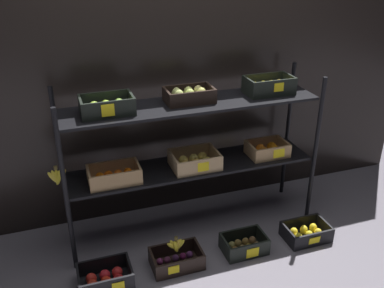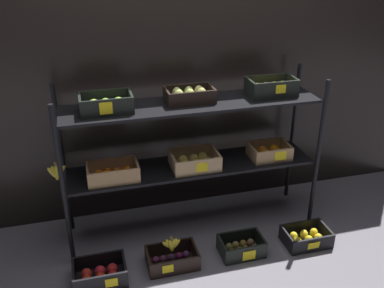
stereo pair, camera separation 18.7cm
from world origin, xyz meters
name	(u,v)px [view 2 (the right image)]	position (x,y,z in m)	size (l,w,h in m)	color
ground_plane	(192,224)	(0.00, 0.00, 0.00)	(10.00, 10.00, 0.00)	slate
storefront_wall	(178,91)	(0.00, 0.41, 0.98)	(4.24, 0.12, 1.96)	black
display_rack	(191,135)	(-0.01, -0.01, 0.79)	(1.96, 0.44, 1.19)	black
crate_ground_apple_red	(100,274)	(-0.75, -0.44, 0.05)	(0.35, 0.25, 0.13)	black
crate_ground_plum	(172,260)	(-0.26, -0.42, 0.04)	(0.35, 0.23, 0.12)	black
crate_ground_kiwi	(241,247)	(0.25, -0.43, 0.05)	(0.31, 0.22, 0.13)	black
crate_ground_lemon	(306,238)	(0.76, -0.44, 0.05)	(0.34, 0.24, 0.12)	black
banana_bunch_loose	(172,245)	(-0.26, -0.42, 0.18)	(0.14, 0.05, 0.12)	brown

